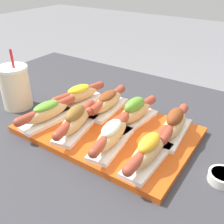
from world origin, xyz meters
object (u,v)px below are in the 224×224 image
object	(u,v)px
sauce_bowl	(222,177)
hot_dog_6	(134,112)
hot_dog_3	(149,150)
hot_dog_4	(79,95)
hot_dog_1	(76,120)
hot_dog_7	(174,124)
drink_cup	(15,87)
hot_dog_2	(112,135)
serving_tray	(108,129)
hot_dog_5	(107,101)
hot_dog_0	(47,112)

from	to	relation	value
sauce_bowl	hot_dog_6	bearing A→B (deg)	163.35
hot_dog_3	hot_dog_4	bearing A→B (deg)	157.18
hot_dog_1	hot_dog_7	distance (m)	0.27
hot_dog_3	drink_cup	bearing A→B (deg)	176.66
hot_dog_1	hot_dog_2	xyz separation A→B (m)	(0.12, -0.00, -0.00)
hot_dog_7	sauce_bowl	bearing A→B (deg)	-29.12
serving_tray	hot_dog_7	size ratio (longest dim) A/B	2.29
hot_dog_1	sauce_bowl	bearing A→B (deg)	6.87
hot_dog_4	hot_dog_5	world-z (taller)	hot_dog_4
hot_dog_1	hot_dog_3	xyz separation A→B (m)	(0.23, -0.01, -0.00)
hot_dog_4	hot_dog_6	size ratio (longest dim) A/B	0.98
drink_cup	hot_dog_1	bearing A→B (deg)	-4.85
hot_dog_3	hot_dog_1	bearing A→B (deg)	178.51
hot_dog_2	hot_dog_7	xyz separation A→B (m)	(0.12, 0.14, 0.00)
hot_dog_2	drink_cup	size ratio (longest dim) A/B	1.04
serving_tray	hot_dog_3	xyz separation A→B (m)	(0.17, -0.07, 0.04)
serving_tray	hot_dog_2	world-z (taller)	hot_dog_2
hot_dog_0	sauce_bowl	bearing A→B (deg)	6.75
serving_tray	drink_cup	world-z (taller)	drink_cup
sauce_bowl	hot_dog_2	bearing A→B (deg)	-169.89
sauce_bowl	hot_dog_7	bearing A→B (deg)	150.88
hot_dog_7	drink_cup	size ratio (longest dim) A/B	1.04
serving_tray	hot_dog_2	bearing A→B (deg)	-49.64
hot_dog_6	sauce_bowl	distance (m)	0.30
hot_dog_4	sauce_bowl	bearing A→B (deg)	-9.86
hot_dog_3	hot_dog_4	xyz separation A→B (m)	(-0.33, 0.14, -0.00)
hot_dog_7	sauce_bowl	world-z (taller)	hot_dog_7
hot_dog_1	hot_dog_5	size ratio (longest dim) A/B	0.99
hot_dog_6	sauce_bowl	xyz separation A→B (m)	(0.28, -0.08, -0.04)
hot_dog_0	hot_dog_7	bearing A→B (deg)	23.33
hot_dog_3	hot_dog_4	world-z (taller)	hot_dog_3
hot_dog_3	hot_dog_6	distance (m)	0.18
hot_dog_1	serving_tray	bearing A→B (deg)	46.99
serving_tray	drink_cup	distance (m)	0.36
hot_dog_4	hot_dog_5	xyz separation A→B (m)	(0.11, 0.01, -0.00)
hot_dog_0	hot_dog_7	xyz separation A→B (m)	(0.34, 0.15, 0.00)
hot_dog_6	hot_dog_7	bearing A→B (deg)	1.74
serving_tray	hot_dog_3	world-z (taller)	hot_dog_3
serving_tray	hot_dog_5	xyz separation A→B (m)	(-0.06, 0.08, 0.04)
hot_dog_1	hot_dog_4	distance (m)	0.17
hot_dog_3	sauce_bowl	bearing A→B (deg)	18.20
serving_tray	hot_dog_2	size ratio (longest dim) A/B	2.30
hot_dog_4	hot_dog_7	bearing A→B (deg)	0.27
hot_dog_3	hot_dog_6	bearing A→B (deg)	130.52
hot_dog_0	sauce_bowl	world-z (taller)	hot_dog_0
serving_tray	hot_dog_6	world-z (taller)	hot_dog_6
hot_dog_1	drink_cup	size ratio (longest dim) A/B	1.03
hot_dog_0	hot_dog_3	xyz separation A→B (m)	(0.34, 0.01, 0.00)
hot_dog_6	hot_dog_7	distance (m)	0.12
hot_dog_1	drink_cup	world-z (taller)	drink_cup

